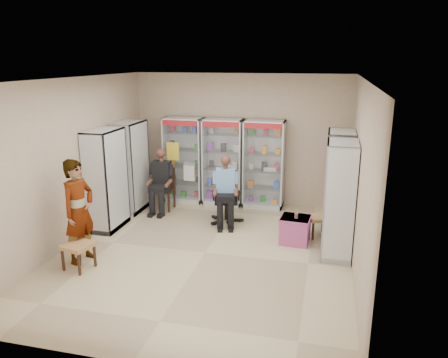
% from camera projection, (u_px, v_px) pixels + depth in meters
% --- Properties ---
extents(floor, '(6.00, 6.00, 0.00)m').
position_uv_depth(floor, '(205.00, 253.00, 7.72)').
color(floor, '#C5B589').
rests_on(floor, ground).
extents(room_shell, '(5.02, 6.02, 3.01)m').
position_uv_depth(room_shell, '(204.00, 143.00, 7.20)').
color(room_shell, '#BEA68D').
rests_on(room_shell, ground).
extents(cabinet_back_left, '(0.90, 0.50, 2.00)m').
position_uv_depth(cabinet_back_left, '(184.00, 160.00, 10.31)').
color(cabinet_back_left, '#9D9FA4').
rests_on(cabinet_back_left, floor).
extents(cabinet_back_mid, '(0.90, 0.50, 2.00)m').
position_uv_depth(cabinet_back_mid, '(223.00, 162.00, 10.09)').
color(cabinet_back_mid, silver).
rests_on(cabinet_back_mid, floor).
extents(cabinet_back_right, '(0.90, 0.50, 2.00)m').
position_uv_depth(cabinet_back_right, '(264.00, 164.00, 9.87)').
color(cabinet_back_right, '#B0B2B8').
rests_on(cabinet_back_right, floor).
extents(cabinet_right_far, '(0.90, 0.50, 2.00)m').
position_uv_depth(cabinet_right_far, '(338.00, 182.00, 8.44)').
color(cabinet_right_far, silver).
rests_on(cabinet_right_far, floor).
extents(cabinet_right_near, '(0.90, 0.50, 2.00)m').
position_uv_depth(cabinet_right_near, '(339.00, 200.00, 7.41)').
color(cabinet_right_near, '#B1B2B8').
rests_on(cabinet_right_near, floor).
extents(cabinet_left_far, '(0.90, 0.50, 2.00)m').
position_uv_depth(cabinet_left_far, '(131.00, 167.00, 9.65)').
color(cabinet_left_far, '#ABADB2').
rests_on(cabinet_left_far, floor).
extents(cabinet_left_near, '(0.90, 0.50, 2.00)m').
position_uv_depth(cabinet_left_near, '(106.00, 180.00, 8.62)').
color(cabinet_left_near, '#A5A6AC').
rests_on(cabinet_left_near, floor).
extents(wooden_chair, '(0.42, 0.42, 0.94)m').
position_uv_depth(wooden_chair, '(164.00, 189.00, 9.82)').
color(wooden_chair, black).
rests_on(wooden_chair, floor).
extents(seated_customer, '(0.44, 0.60, 1.34)m').
position_uv_depth(seated_customer, '(163.00, 181.00, 9.72)').
color(seated_customer, black).
rests_on(seated_customer, floor).
extents(office_chair, '(0.70, 0.70, 1.07)m').
position_uv_depth(office_chair, '(226.00, 198.00, 9.03)').
color(office_chair, black).
rests_on(office_chair, floor).
extents(seated_shopkeeper, '(0.58, 0.71, 1.36)m').
position_uv_depth(seated_shopkeeper, '(226.00, 192.00, 8.94)').
color(seated_shopkeeper, '#63A1C4').
rests_on(seated_shopkeeper, floor).
extents(pink_trunk, '(0.55, 0.53, 0.50)m').
position_uv_depth(pink_trunk, '(295.00, 230.00, 8.10)').
color(pink_trunk, '#C24D7F').
rests_on(pink_trunk, floor).
extents(tea_glass, '(0.07, 0.07, 0.09)m').
position_uv_depth(tea_glass, '(296.00, 216.00, 7.98)').
color(tea_glass, '#5E1C08').
rests_on(tea_glass, pink_trunk).
extents(woven_stool_a, '(0.53, 0.53, 0.40)m').
position_uv_depth(woven_stool_a, '(318.00, 226.00, 8.41)').
color(woven_stool_a, '#A97D47').
rests_on(woven_stool_a, floor).
extents(woven_stool_b, '(0.53, 0.53, 0.44)m').
position_uv_depth(woven_stool_b, '(79.00, 256.00, 7.09)').
color(woven_stool_b, '#AF924A').
rests_on(woven_stool_b, floor).
extents(standing_man, '(0.55, 0.72, 1.76)m').
position_uv_depth(standing_man, '(79.00, 211.00, 7.22)').
color(standing_man, gray).
rests_on(standing_man, floor).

